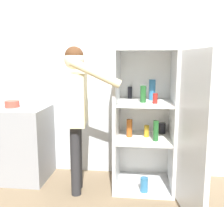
# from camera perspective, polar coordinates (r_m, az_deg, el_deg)

# --- Properties ---
(wall_back) EXTENTS (7.00, 0.06, 2.55)m
(wall_back) POSITION_cam_1_polar(r_m,az_deg,el_deg) (3.31, 1.31, 6.21)
(wall_back) COLOR silver
(wall_back) RESTS_ON ground_plane
(refrigerator) EXTENTS (0.84, 1.29, 1.59)m
(refrigerator) POSITION_cam_1_polar(r_m,az_deg,el_deg) (2.91, 8.99, -3.95)
(refrigerator) COLOR silver
(refrigerator) RESTS_ON ground_plane
(person) EXTENTS (0.66, 0.55, 1.60)m
(person) POSITION_cam_1_polar(r_m,az_deg,el_deg) (2.83, -7.84, 0.36)
(person) COLOR #262628
(person) RESTS_ON ground_plane
(counter) EXTENTS (0.58, 0.57, 0.90)m
(counter) POSITION_cam_1_polar(r_m,az_deg,el_deg) (3.43, -18.56, -8.24)
(counter) COLOR gray
(counter) RESTS_ON ground_plane
(bowl) EXTENTS (0.17, 0.17, 0.08)m
(bowl) POSITION_cam_1_polar(r_m,az_deg,el_deg) (3.41, -20.92, -0.08)
(bowl) COLOR #B24738
(bowl) RESTS_ON counter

